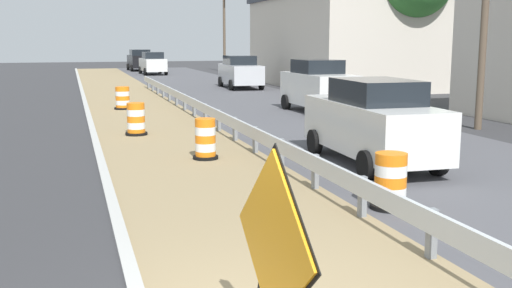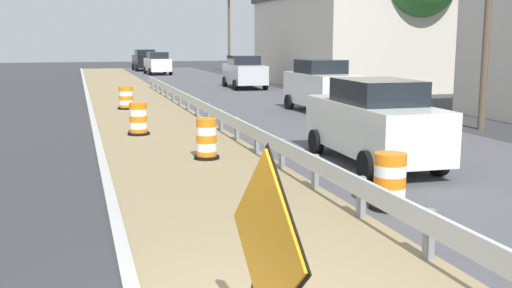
{
  "view_description": "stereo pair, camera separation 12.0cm",
  "coord_description": "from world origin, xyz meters",
  "views": [
    {
      "loc": [
        -1.92,
        -5.72,
        2.95
      ],
      "look_at": [
        1.66,
        5.98,
        0.85
      ],
      "focal_mm": 42.55,
      "sensor_mm": 36.0,
      "label": 1
    },
    {
      "loc": [
        -1.81,
        -5.76,
        2.95
      ],
      "look_at": [
        1.66,
        5.98,
        0.85
      ],
      "focal_mm": 42.55,
      "sensor_mm": 36.0,
      "label": 2
    }
  ],
  "objects": [
    {
      "name": "utility_pole_near",
      "position": [
        11.06,
        11.31,
        3.82
      ],
      "size": [
        0.24,
        1.8,
        7.32
      ],
      "color": "brown",
      "rests_on": "ground"
    },
    {
      "name": "car_mid_far_lane",
      "position": [
        7.86,
        17.44,
        1.08
      ],
      "size": [
        2.12,
        4.2,
        2.16
      ],
      "rotation": [
        0.0,
        0.0,
        -1.54
      ],
      "color": "silver",
      "rests_on": "ground"
    },
    {
      "name": "traffic_barrel_far",
      "position": [
        0.2,
        20.86,
        0.43
      ],
      "size": [
        0.74,
        0.74,
        0.97
      ],
      "color": "orange",
      "rests_on": "ground"
    },
    {
      "name": "roadside_shop_far",
      "position": [
        15.16,
        30.6,
        2.94
      ],
      "size": [
        8.78,
        14.96,
        5.86
      ],
      "color": "beige",
      "rests_on": "ground"
    },
    {
      "name": "traffic_barrel_close",
      "position": [
        1.24,
        8.95,
        0.46
      ],
      "size": [
        0.64,
        0.64,
        1.03
      ],
      "color": "orange",
      "rests_on": "ground"
    },
    {
      "name": "car_trailing_near_lane",
      "position": [
        8.17,
        30.58,
        1.0
      ],
      "size": [
        2.19,
        4.72,
        2.0
      ],
      "rotation": [
        0.0,
        0.0,
        -1.6
      ],
      "color": "silver",
      "rests_on": "ground"
    },
    {
      "name": "car_lead_near_lane",
      "position": [
        4.97,
        47.31,
        0.97
      ],
      "size": [
        2.1,
        4.41,
        1.93
      ],
      "rotation": [
        0.0,
        0.0,
        1.61
      ],
      "color": "silver",
      "rests_on": "ground"
    },
    {
      "name": "car_lead_far_lane",
      "position": [
        4.65,
        54.4,
        1.02
      ],
      "size": [
        2.25,
        4.51,
        2.04
      ],
      "rotation": [
        0.0,
        0.0,
        1.6
      ],
      "color": "black",
      "rests_on": "ground"
    },
    {
      "name": "utility_pole_mid",
      "position": [
        11.31,
        28.9,
        4.69
      ],
      "size": [
        0.24,
        1.8,
        9.06
      ],
      "color": "brown",
      "rests_on": "ground"
    },
    {
      "name": "warning_sign_diamond",
      "position": [
        -0.2,
        -0.67,
        1.07
      ],
      "size": [
        0.18,
        1.81,
        2.05
      ],
      "rotation": [
        0.0,
        0.0,
        3.22
      ],
      "color": "black",
      "rests_on": "ground"
    },
    {
      "name": "traffic_barrel_nearest",
      "position": [
        3.39,
        3.54,
        0.45
      ],
      "size": [
        0.7,
        0.7,
        1.0
      ],
      "color": "orange",
      "rests_on": "ground"
    },
    {
      "name": "utility_pole_far",
      "position": [
        11.95,
        49.66,
        3.79
      ],
      "size": [
        0.24,
        1.8,
        7.26
      ],
      "color": "brown",
      "rests_on": "ground"
    },
    {
      "name": "traffic_barrel_mid",
      "position": [
        -0.01,
        13.41,
        0.46
      ],
      "size": [
        0.69,
        0.69,
        1.02
      ],
      "color": "orange",
      "rests_on": "ground"
    },
    {
      "name": "guardrail_median",
      "position": [
        2.62,
        3.22,
        0.52
      ],
      "size": [
        0.18,
        59.83,
        0.71
      ],
      "color": "silver",
      "rests_on": "ground"
    },
    {
      "name": "car_trailing_far_lane",
      "position": [
        4.95,
        7.2,
        1.02
      ],
      "size": [
        2.05,
        4.8,
        2.04
      ],
      "rotation": [
        0.0,
        0.0,
        1.54
      ],
      "color": "silver",
      "rests_on": "ground"
    }
  ]
}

